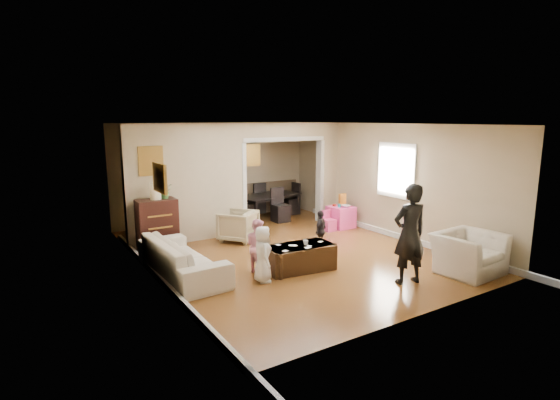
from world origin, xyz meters
TOP-DOWN VIEW (x-y plane):
  - floor at (0.00, 0.00)m, footprint 7.00×7.00m
  - partition_left at (-1.38, 1.80)m, footprint 2.75×0.18m
  - partition_right at (2.48, 1.80)m, footprint 0.55×0.18m
  - partition_header at (1.10, 1.80)m, footprint 2.22×0.18m
  - window_pane at (2.73, -0.40)m, footprint 0.03×0.95m
  - framed_art_partition at (-2.20, 1.70)m, footprint 0.45×0.03m
  - framed_art_sofa_wall at (-2.71, -0.60)m, footprint 0.03×0.55m
  - framed_art_alcove at (1.10, 3.44)m, footprint 0.45×0.03m
  - sofa at (-2.28, -0.23)m, footprint 0.97×2.28m
  - armchair_back at (-0.47, 1.23)m, footprint 1.04×1.05m
  - armchair_front at (2.08, -2.78)m, footprint 1.15×1.02m
  - dresser at (-2.22, 1.42)m, footprint 0.79×0.45m
  - table_lamp at (-2.22, 1.42)m, footprint 0.22×0.22m
  - potted_plant at (-2.02, 1.42)m, footprint 0.28×0.24m
  - coffee_table at (-0.38, -1.07)m, footprint 1.30×0.77m
  - coffee_cup at (-0.28, -1.12)m, footprint 0.11×0.11m
  - play_table at (2.27, 0.94)m, footprint 0.58×0.58m
  - cereal_box at (2.39, 1.04)m, footprint 0.20×0.08m
  - cyan_cup at (2.17, 0.89)m, footprint 0.08×0.08m
  - toy_block at (2.15, 1.06)m, footprint 0.10×0.09m
  - play_bowl at (2.32, 0.82)m, footprint 0.22×0.22m
  - dining_table at (1.31, 2.92)m, footprint 1.96×1.38m
  - adult_person at (0.79, -2.55)m, footprint 0.68×0.51m
  - child_kneel_a at (-1.23, -1.22)m, footprint 0.43×0.54m
  - child_kneel_b at (-1.08, -0.77)m, footprint 0.46×0.54m
  - child_toddler at (0.67, -0.32)m, footprint 0.53×0.44m
  - craft_papers at (-0.40, -1.08)m, footprint 0.97×0.52m

SIDE VIEW (x-z plane):
  - floor at x=0.00m, z-range 0.00..0.00m
  - coffee_table at x=-0.38m, z-range 0.00..0.46m
  - play_table at x=2.27m, z-range 0.00..0.54m
  - dining_table at x=1.31m, z-range 0.00..0.63m
  - sofa at x=-2.28m, z-range 0.00..0.66m
  - armchair_back at x=-0.47m, z-range 0.00..0.69m
  - armchair_front at x=2.08m, z-range 0.00..0.72m
  - child_toddler at x=0.67m, z-range 0.00..0.85m
  - craft_papers at x=-0.40m, z-range 0.46..0.46m
  - child_kneel_a at x=-1.23m, z-range 0.00..0.96m
  - child_kneel_b at x=-1.08m, z-range 0.00..0.97m
  - coffee_cup at x=-0.28m, z-range 0.46..0.55m
  - dresser at x=-2.22m, z-range 0.00..1.09m
  - toy_block at x=2.15m, z-range 0.54..0.59m
  - play_bowl at x=2.32m, z-range 0.54..0.59m
  - cyan_cup at x=2.17m, z-range 0.54..0.62m
  - cereal_box at x=2.39m, z-range 0.54..0.84m
  - adult_person at x=0.79m, z-range 0.00..1.68m
  - potted_plant at x=-2.02m, z-range 1.09..1.40m
  - table_lamp at x=-2.22m, z-range 1.09..1.45m
  - partition_left at x=-1.38m, z-range 0.00..2.60m
  - partition_right at x=2.48m, z-range 0.00..2.60m
  - window_pane at x=2.73m, z-range 1.00..2.10m
  - framed_art_alcove at x=1.10m, z-range 1.42..1.98m
  - framed_art_sofa_wall at x=-2.71m, z-range 1.60..2.00m
  - framed_art_partition at x=-2.20m, z-range 1.58..2.12m
  - partition_header at x=1.10m, z-range 2.25..2.60m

